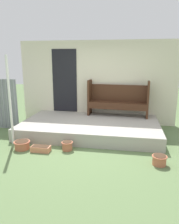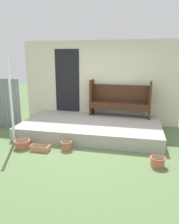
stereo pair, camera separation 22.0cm
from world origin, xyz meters
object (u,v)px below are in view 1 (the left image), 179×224
object	(u,v)px
flower_pot_middle	(67,145)
flower_pot_left	(22,145)
support_post	(10,101)
planter_box_rect	(41,149)
flower_pot_right	(159,160)
bench	(118,98)

from	to	relation	value
flower_pot_middle	flower_pot_left	bearing A→B (deg)	-173.33
support_post	flower_pot_middle	distance (m)	1.71
flower_pot_left	planter_box_rect	bearing A→B (deg)	-6.79
support_post	flower_pot_left	distance (m)	1.06
support_post	planter_box_rect	distance (m)	1.35
flower_pot_left	flower_pot_right	size ratio (longest dim) A/B	1.25
bench	planter_box_rect	bearing A→B (deg)	-121.76
support_post	flower_pot_left	bearing A→B (deg)	-35.83
support_post	flower_pot_right	bearing A→B (deg)	-8.61
support_post	bench	distance (m)	3.13
flower_pot_middle	planter_box_rect	bearing A→B (deg)	-162.43
bench	flower_pot_left	distance (m)	3.13
flower_pot_middle	flower_pot_right	distance (m)	2.02
support_post	flower_pot_left	xyz separation A→B (m)	(0.36, -0.26, -0.96)
support_post	bench	world-z (taller)	support_post
flower_pot_right	flower_pot_left	bearing A→B (deg)	175.25
support_post	bench	xyz separation A→B (m)	(2.44, 1.95, -0.20)
planter_box_rect	support_post	bearing A→B (deg)	159.30
support_post	flower_pot_middle	xyz separation A→B (m)	(1.41, -0.14, -0.95)
bench	flower_pot_left	xyz separation A→B (m)	(-2.08, -2.21, -0.76)
flower_pot_middle	flower_pot_right	size ratio (longest dim) A/B	0.89
flower_pot_left	support_post	bearing A→B (deg)	144.17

